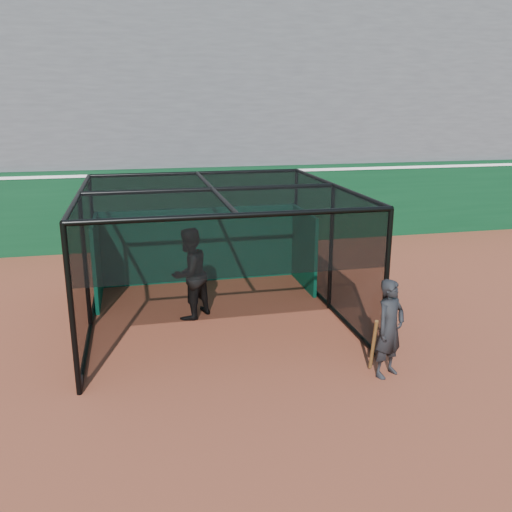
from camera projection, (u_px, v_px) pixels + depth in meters
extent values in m
plane|color=brown|center=(220.00, 368.00, 9.37)|extent=(120.00, 120.00, 0.00)
cube|color=#093218|center=(177.00, 208.00, 17.01)|extent=(50.00, 0.45, 2.50)
cube|color=white|center=(176.00, 173.00, 16.71)|extent=(50.00, 0.50, 0.08)
cube|color=#4C4C4F|center=(166.00, 118.00, 19.93)|extent=(50.00, 7.85, 7.75)
cube|color=#4C4C4F|center=(155.00, 2.00, 21.92)|extent=(50.00, 0.30, 1.20)
cube|color=#074830|center=(200.00, 245.00, 13.73)|extent=(5.01, 0.10, 1.90)
cylinder|color=black|center=(80.00, 382.00, 8.70)|extent=(0.08, 0.22, 0.22)
cylinder|color=black|center=(376.00, 351.00, 9.78)|extent=(0.08, 0.22, 0.22)
cylinder|color=black|center=(97.00, 284.00, 13.34)|extent=(0.08, 0.22, 0.22)
cylinder|color=black|center=(297.00, 271.00, 14.43)|extent=(0.08, 0.22, 0.22)
imported|color=black|center=(189.00, 274.00, 11.35)|extent=(1.20, 1.18, 1.95)
imported|color=black|center=(390.00, 329.00, 8.92)|extent=(0.73, 0.64, 1.68)
cylinder|color=#593819|center=(373.00, 345.00, 8.99)|extent=(0.16, 0.38, 1.01)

